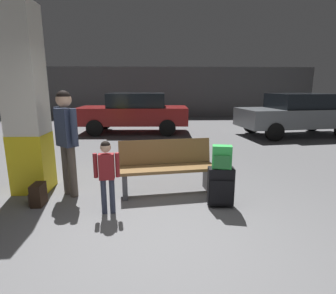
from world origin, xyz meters
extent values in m
cube|color=slate|center=(0.00, 4.00, -0.05)|extent=(18.00, 18.00, 0.10)
cube|color=#565658|center=(0.00, 12.86, 1.40)|extent=(18.00, 0.12, 2.80)
cube|color=yellow|center=(-2.18, 1.75, 0.50)|extent=(0.57, 0.57, 1.00)
cube|color=silver|center=(-2.18, 1.75, 2.03)|extent=(0.56, 0.56, 2.07)
cube|color=brown|center=(0.15, 1.48, 0.44)|extent=(1.64, 0.65, 0.05)
cube|color=brown|center=(0.11, 1.73, 0.68)|extent=(1.60, 0.33, 0.42)
cube|color=#4C4C51|center=(-0.57, 1.38, 0.21)|extent=(0.13, 0.41, 0.41)
cube|color=#4C4C51|center=(0.86, 1.58, 0.21)|extent=(0.13, 0.41, 0.41)
cube|color=black|center=(0.92, 0.94, 0.32)|extent=(0.39, 0.23, 0.56)
cube|color=black|center=(0.91, 0.83, 0.26)|extent=(0.34, 0.05, 0.36)
cube|color=#A5A5AA|center=(0.93, 1.02, 0.59)|extent=(0.14, 0.03, 0.02)
cylinder|color=black|center=(0.77, 1.04, 0.02)|extent=(0.02, 0.05, 0.04)
cylinder|color=black|center=(1.09, 1.01, 0.02)|extent=(0.02, 0.05, 0.04)
cube|color=green|center=(0.92, 0.94, 0.77)|extent=(0.30, 0.21, 0.34)
cube|color=#2B773A|center=(0.90, 0.85, 0.72)|extent=(0.23, 0.07, 0.19)
cylinder|color=black|center=(0.92, 0.94, 0.93)|extent=(0.06, 0.03, 0.02)
cylinder|color=#33384C|center=(-0.68, 0.79, 0.26)|extent=(0.08, 0.08, 0.51)
cylinder|color=#33384C|center=(-0.79, 0.78, 0.26)|extent=(0.08, 0.08, 0.51)
cube|color=maroon|center=(-0.73, 0.79, 0.70)|extent=(0.22, 0.14, 0.36)
cylinder|color=maroon|center=(-0.58, 0.80, 0.72)|extent=(0.06, 0.06, 0.35)
cylinder|color=maroon|center=(-0.88, 0.78, 0.72)|extent=(0.06, 0.06, 0.35)
sphere|color=tan|center=(-0.73, 0.79, 0.97)|extent=(0.15, 0.15, 0.15)
sphere|color=black|center=(-0.73, 0.79, 0.99)|extent=(0.13, 0.13, 0.13)
cylinder|color=red|center=(-0.82, 0.89, 0.72)|extent=(0.06, 0.06, 0.10)
cylinder|color=red|center=(-0.82, 0.89, 0.79)|extent=(0.01, 0.01, 0.06)
cylinder|color=brown|center=(-1.40, 1.42, 0.42)|extent=(0.13, 0.13, 0.84)
cylinder|color=brown|center=(-1.55, 1.55, 0.42)|extent=(0.13, 0.13, 0.84)
cube|color=#2D3851|center=(-1.48, 1.49, 1.14)|extent=(0.39, 0.38, 0.60)
cylinder|color=#2D3851|center=(-1.29, 1.32, 1.17)|extent=(0.10, 0.10, 0.57)
cylinder|color=#2D3851|center=(-1.66, 1.65, 1.17)|extent=(0.10, 0.10, 0.57)
sphere|color=tan|center=(-1.48, 1.49, 1.58)|extent=(0.24, 0.24, 0.24)
sphere|color=black|center=(-1.48, 1.49, 1.61)|extent=(0.22, 0.22, 0.22)
cube|color=black|center=(-1.85, 1.10, 0.17)|extent=(0.16, 0.28, 0.34)
cube|color=#423328|center=(-1.94, 1.10, 0.12)|extent=(0.03, 0.23, 0.19)
cylinder|color=black|center=(-1.85, 1.10, 0.33)|extent=(0.02, 0.06, 0.02)
cube|color=slate|center=(5.03, 6.74, 0.67)|extent=(4.29, 2.24, 0.64)
cube|color=black|center=(5.18, 6.76, 1.25)|extent=(2.29, 1.81, 0.52)
cylinder|color=black|center=(3.85, 5.78, 0.30)|extent=(0.62, 0.28, 0.60)
cylinder|color=black|center=(3.64, 7.36, 0.30)|extent=(0.62, 0.28, 0.60)
cylinder|color=black|center=(6.21, 7.71, 0.30)|extent=(0.62, 0.28, 0.60)
cube|color=maroon|center=(-0.91, 7.66, 0.67)|extent=(4.15, 1.82, 0.64)
cube|color=black|center=(-0.76, 7.65, 1.25)|extent=(2.14, 1.60, 0.52)
cylinder|color=black|center=(-2.23, 6.90, 0.30)|extent=(0.61, 0.22, 0.60)
cylinder|color=black|center=(-2.19, 8.49, 0.30)|extent=(0.61, 0.22, 0.60)
cylinder|color=black|center=(0.37, 6.82, 0.30)|extent=(0.61, 0.22, 0.60)
cylinder|color=black|center=(0.41, 8.42, 0.30)|extent=(0.61, 0.22, 0.60)
camera|label=1|loc=(-0.04, -2.87, 1.80)|focal=29.11mm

